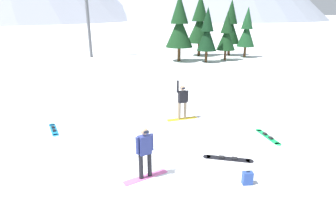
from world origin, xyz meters
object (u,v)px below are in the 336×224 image
snowboarder_foreground (145,152)px  pine_tree_tall (200,23)px  pine_tree_slender (179,25)px  loose_snowboard_near_left (54,129)px  pine_tree_leaning (247,30)px  pine_tree_young (231,25)px  pine_tree_twin (207,33)px  loose_snowboard_far_spare (228,159)px  backpack_blue (247,178)px  loose_snowboard_near_right (268,137)px  snowboarder_midground (182,101)px  pine_tree_short (227,34)px

snowboarder_foreground → pine_tree_tall: size_ratio=0.25×
pine_tree_slender → snowboarder_foreground: bearing=-94.1°
loose_snowboard_near_left → pine_tree_leaning: bearing=57.3°
pine_tree_young → pine_tree_twin: bearing=-123.5°
loose_snowboard_far_spare → backpack_blue: (0.30, -1.61, 0.19)m
snowboarder_foreground → loose_snowboard_near_right: 6.16m
snowboarder_midground → loose_snowboard_far_spare: 4.55m
pine_tree_leaning → pine_tree_young: pine_tree_young is taller
backpack_blue → pine_tree_tall: 28.15m
loose_snowboard_near_left → pine_tree_slender: size_ratio=0.23×
loose_snowboard_far_spare → pine_tree_leaning: 26.08m
pine_tree_tall → snowboarder_midground: bearing=-97.4°
loose_snowboard_near_left → pine_tree_twin: (9.28, 18.75, 3.09)m
loose_snowboard_far_spare → pine_tree_leaning: size_ratio=0.33×
snowboarder_foreground → loose_snowboard_near_right: size_ratio=1.01×
snowboarder_midground → pine_tree_leaning: pine_tree_leaning is taller
loose_snowboard_near_left → pine_tree_twin: size_ratio=0.28×
snowboarder_foreground → pine_tree_twin: size_ratio=0.32×
pine_tree_slender → pine_tree_short: size_ratio=1.34×
snowboarder_midground → loose_snowboard_near_left: (-6.08, -1.48, -0.95)m
snowboarder_foreground → pine_tree_tall: bearing=81.2°
backpack_blue → pine_tree_twin: pine_tree_twin is taller
pine_tree_young → pine_tree_twin: (-3.45, -5.22, -0.51)m
pine_tree_slender → pine_tree_twin: 3.08m
backpack_blue → pine_tree_leaning: size_ratio=0.08×
loose_snowboard_near_right → pine_tree_slender: bearing=99.8°
pine_tree_twin → pine_tree_tall: 4.94m
snowboarder_midground → backpack_blue: snowboarder_midground is taller
backpack_blue → pine_tree_slender: size_ratio=0.07×
snowboarder_midground → pine_tree_slender: bearing=89.1°
pine_tree_short → loose_snowboard_near_left: bearing=-119.9°
pine_tree_short → pine_tree_slender: bearing=-172.0°
loose_snowboard_far_spare → pine_tree_leaning: pine_tree_leaning is taller
snowboarder_foreground → pine_tree_leaning: pine_tree_leaning is taller
loose_snowboard_far_spare → pine_tree_slender: 22.42m
pine_tree_slender → pine_tree_short: (5.23, 0.74, -0.97)m
snowboarder_midground → pine_tree_tall: size_ratio=0.28×
snowboarder_midground → backpack_blue: bearing=-71.8°
loose_snowboard_near_left → snowboarder_midground: bearing=13.7°
loose_snowboard_far_spare → loose_snowboard_near_right: 2.92m
pine_tree_leaning → pine_tree_twin: 6.21m
snowboarder_foreground → pine_tree_young: bearing=73.9°
snowboarder_midground → pine_tree_leaning: bearing=68.4°
pine_tree_short → loose_snowboard_far_spare: bearing=-99.7°
backpack_blue → loose_snowboard_near_left: bearing=151.7°
loose_snowboard_near_right → backpack_blue: size_ratio=3.80×
loose_snowboard_far_spare → pine_tree_short: 23.29m
pine_tree_short → snowboarder_foreground: bearing=-106.0°
loose_snowboard_near_right → pine_tree_slender: (-3.46, 20.05, 3.81)m
backpack_blue → pine_tree_young: (4.75, 28.25, 3.41)m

